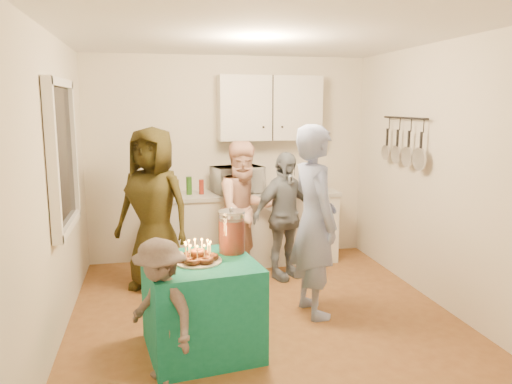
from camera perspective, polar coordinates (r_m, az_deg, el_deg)
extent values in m
plane|color=brown|center=(4.89, 0.88, -14.11)|extent=(4.00, 4.00, 0.00)
plane|color=white|center=(4.50, 0.98, 17.70)|extent=(4.00, 4.00, 0.00)
plane|color=silver|center=(6.46, -3.07, 3.78)|extent=(3.60, 3.60, 0.00)
plane|color=silver|center=(4.47, -22.15, 0.30)|extent=(4.00, 4.00, 0.00)
plane|color=silver|center=(5.22, 20.57, 1.69)|extent=(4.00, 4.00, 0.00)
cube|color=black|center=(4.73, -21.37, 3.90)|extent=(0.04, 1.00, 1.20)
cube|color=white|center=(6.36, -0.78, -4.27)|extent=(2.20, 0.58, 0.86)
cube|color=beige|center=(6.27, -0.79, -0.23)|extent=(2.24, 0.62, 0.05)
cube|color=white|center=(6.38, 1.60, 9.56)|extent=(1.30, 0.30, 0.80)
cube|color=black|center=(5.75, 16.33, 5.64)|extent=(0.12, 1.00, 0.60)
imported|color=white|center=(6.21, -2.14, 1.43)|extent=(0.67, 0.54, 0.33)
cube|color=#106E59|center=(4.17, -6.26, -12.85)|extent=(0.96, 0.96, 0.76)
cylinder|color=#AE290D|center=(4.21, -2.80, -4.69)|extent=(0.22, 0.22, 0.34)
imported|color=#8F9CD0|center=(4.74, 6.68, -3.34)|extent=(0.51, 0.71, 1.82)
imported|color=#514617|center=(5.52, -11.64, -1.87)|extent=(1.03, 0.93, 1.77)
imported|color=#E28C75|center=(5.72, -1.24, -2.13)|extent=(0.92, 0.81, 1.59)
imported|color=black|center=(5.73, 3.20, -2.74)|extent=(0.93, 0.69, 1.47)
imported|color=#564945|center=(3.75, -10.82, -13.16)|extent=(0.70, 0.79, 1.06)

